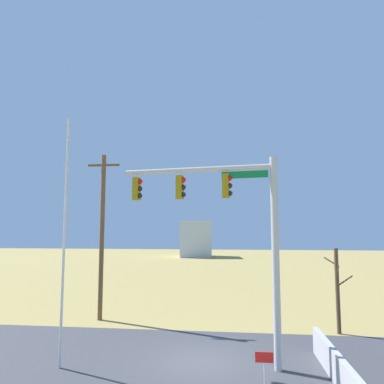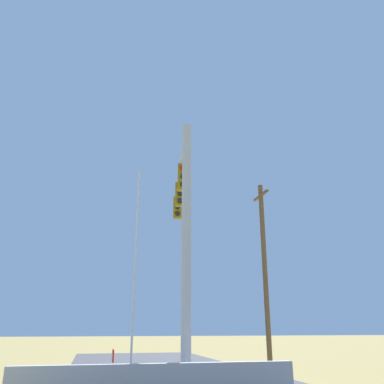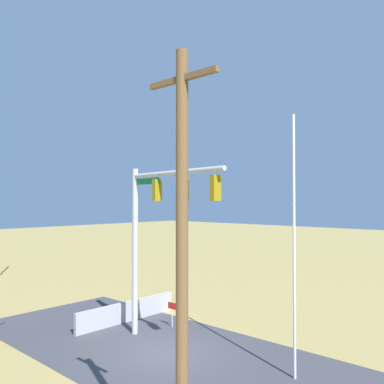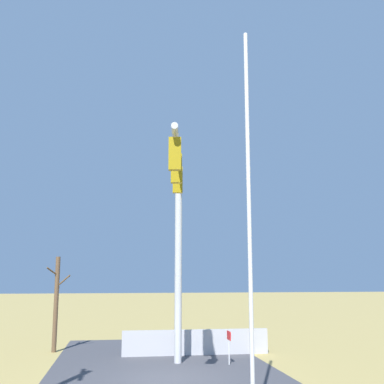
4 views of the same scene
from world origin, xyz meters
name	(u,v)px [view 3 (image 3 of 4)]	position (x,y,z in m)	size (l,w,h in m)	color
ground_plane	(166,352)	(0.00, 0.00, 0.00)	(160.00, 160.00, 0.00)	#9E894C
road_surface	(246,382)	(-4.00, 0.00, 0.01)	(28.00, 8.00, 0.01)	#3D3D42
sidewalk_corner	(122,329)	(3.79, -0.66, 0.00)	(6.00, 6.00, 0.01)	#B7B5AD
retaining_fence	(128,311)	(4.55, -1.65, 0.52)	(0.20, 6.20, 1.04)	#A8A8AD
signal_mast	(155,219)	(1.13, -0.41, 5.46)	(6.20, 1.15, 7.79)	#B2B5BA
flagpole	(294,246)	(-5.13, -1.35, 4.68)	(0.10, 0.10, 9.35)	silver
utility_pole	(182,267)	(-6.30, 5.62, 4.88)	(1.90, 0.26, 9.42)	brown
open_sign	(172,309)	(2.16, -2.51, 0.91)	(0.56, 0.04, 1.22)	silver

